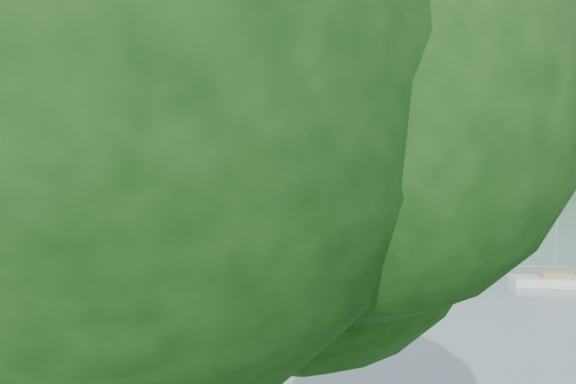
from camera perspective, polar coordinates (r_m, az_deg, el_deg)
The scene contains 17 objects.
near_tree at distance 5.74m, azimuth -13.42°, elevation 6.98°, with size 8.40×8.50×13.70m.
far_shore_strip at distance 213.01m, azimuth -3.25°, elevation 1.90°, with size 600.00×60.00×3.00m, color #264B1C.
forested_ridge at distance 281.61m, azimuth -3.72°, elevation 6.86°, with size 620.00×181.22×69.89m.
village_building_0 at distance 205.13m, azimuth -18.70°, elevation 3.82°, with size 14.00×10.40×16.00m.
village_building_1 at distance 202.87m, azimuth -11.66°, elevation 3.74°, with size 12.00×9.36×14.00m.
village_building_2 at distance 201.08m, azimuth -1.71°, elevation 4.26°, with size 16.00×11.44×18.00m.
village_building_3 at distance 205.60m, azimuth 9.55°, elevation 3.97°, with size 13.00×10.40×15.50m.
village_building_4 at distance 225.10m, azimuth 20.45°, elevation 3.83°, with size 15.00×10.40×16.50m.
near_sailboat_2 at distance 46.53m, azimuth 28.49°, elevation -8.94°, with size 7.03×3.16×9.17m.
near_sailboat_3 at distance 67.88m, azimuth 18.73°, elevation -4.63°, with size 5.12×3.94×6.94m.
near_sailboat_6 at distance 64.01m, azimuth -21.53°, elevation -5.22°, with size 5.89×2.93×7.66m.
mooring_buoy_0 at distance 48.02m, azimuth -27.60°, elevation -9.08°, with size 0.42×0.42×0.42m, color #EC4002.
mooring_buoy_1 at distance 51.40m, azimuth 19.12°, elevation -7.95°, with size 0.45×0.45×0.45m, color silver.
mooring_buoy_3 at distance 74.71m, azimuth -2.29°, elevation -3.90°, with size 0.38×0.38×0.38m, color #EC4002.
mooring_buoy_5 at distance 58.93m, azimuth -13.60°, elevation -6.26°, with size 0.43×0.43×0.43m, color #EC4002.
duck_pair at distance 30.88m, azimuth 12.26°, elevation -15.91°, with size 1.70×1.50×0.35m.
far_sailboat_cluster at distance 129.89m, azimuth 0.27°, elevation -0.19°, with size 193.93×79.62×8.71m.
Camera 1 is at (-7.96, -12.66, 10.78)m, focal length 30.72 mm.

